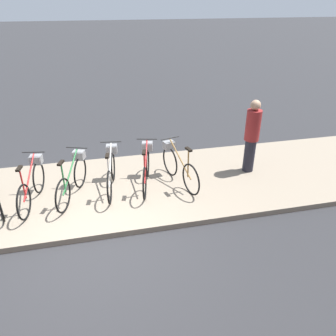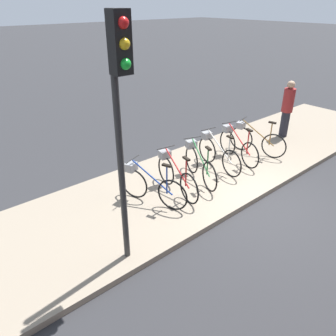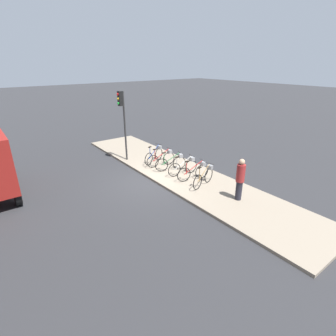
{
  "view_description": "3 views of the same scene",
  "coord_description": "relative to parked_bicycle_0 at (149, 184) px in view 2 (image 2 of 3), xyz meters",
  "views": [
    {
      "loc": [
        0.25,
        -4.78,
        3.93
      ],
      "look_at": [
        1.45,
        0.49,
        1.07
      ],
      "focal_mm": 35.0,
      "sensor_mm": 36.0,
      "label": 1
    },
    {
      "loc": [
        -5.47,
        -3.39,
        4.04
      ],
      "look_at": [
        -1.37,
        1.4,
        0.78
      ],
      "focal_mm": 35.0,
      "sensor_mm": 36.0,
      "label": 2
    },
    {
      "loc": [
        9.56,
        -6.34,
        5.38
      ],
      "look_at": [
        0.78,
        0.31,
        0.89
      ],
      "focal_mm": 28.0,
      "sensor_mm": 36.0,
      "label": 3
    }
  ],
  "objects": [
    {
      "name": "ground_plane",
      "position": [
        1.89,
        -1.42,
        -0.57
      ],
      "size": [
        120.0,
        120.0,
        0.0
      ],
      "primitive_type": "plane",
      "color": "#2D2D30"
    },
    {
      "name": "sidewalk",
      "position": [
        1.89,
        0.15,
        -0.51
      ],
      "size": [
        15.33,
        3.14,
        0.12
      ],
      "color": "gray",
      "rests_on": "ground_plane"
    },
    {
      "name": "parked_bicycle_0",
      "position": [
        0.0,
        0.0,
        0.0
      ],
      "size": [
        0.68,
        1.57,
        1.02
      ],
      "color": "black",
      "rests_on": "sidewalk"
    },
    {
      "name": "parked_bicycle_1",
      "position": [
        0.73,
        -0.01,
        0.0
      ],
      "size": [
        0.46,
        1.64,
        1.02
      ],
      "color": "black",
      "rests_on": "sidewalk"
    },
    {
      "name": "parked_bicycle_2",
      "position": [
        1.53,
        0.04,
        0.0
      ],
      "size": [
        0.67,
        1.58,
        1.02
      ],
      "color": "black",
      "rests_on": "sidewalk"
    },
    {
      "name": "parked_bicycle_3",
      "position": [
        2.33,
        0.18,
        0.0
      ],
      "size": [
        0.46,
        1.64,
        1.02
      ],
      "color": "black",
      "rests_on": "sidewalk"
    },
    {
      "name": "parked_bicycle_4",
      "position": [
        3.1,
        0.16,
        0.0
      ],
      "size": [
        0.55,
        1.62,
        1.02
      ],
      "color": "black",
      "rests_on": "sidewalk"
    },
    {
      "name": "parked_bicycle_5",
      "position": [
        3.81,
        0.11,
        0.0
      ],
      "size": [
        0.57,
        1.61,
        1.02
      ],
      "color": "black",
      "rests_on": "sidewalk"
    },
    {
      "name": "pedestrian",
      "position": [
        5.62,
        0.27,
        0.48
      ],
      "size": [
        0.34,
        0.34,
        1.76
      ],
      "color": "#23232D",
      "rests_on": "sidewalk"
    },
    {
      "name": "traffic_light",
      "position": [
        -1.3,
        -1.18,
        2.29
      ],
      "size": [
        0.24,
        0.4,
        3.83
      ],
      "color": "#2D2D2D",
      "rests_on": "sidewalk"
    }
  ]
}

